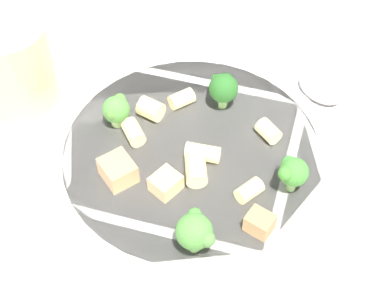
# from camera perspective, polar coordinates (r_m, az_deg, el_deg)

# --- Properties ---
(ground_plane) EXTENTS (2.00, 2.00, 0.00)m
(ground_plane) POSITION_cam_1_polar(r_m,az_deg,el_deg) (0.58, 0.00, -2.86)
(ground_plane) COLOR beige
(pasta_bowl) EXTENTS (0.25, 0.25, 0.04)m
(pasta_bowl) POSITION_cam_1_polar(r_m,az_deg,el_deg) (0.57, 0.00, -1.60)
(pasta_bowl) COLOR silver
(pasta_bowl) RESTS_ON ground_plane
(broccoli_floret_0) EXTENTS (0.03, 0.03, 0.04)m
(broccoli_floret_0) POSITION_cam_1_polar(r_m,az_deg,el_deg) (0.48, 0.28, -7.82)
(broccoli_floret_0) COLOR #84AD60
(broccoli_floret_0) RESTS_ON pasta_bowl
(broccoli_floret_1) EXTENTS (0.03, 0.03, 0.03)m
(broccoli_floret_1) POSITION_cam_1_polar(r_m,az_deg,el_deg) (0.52, 8.93, -2.44)
(broccoli_floret_1) COLOR #84AD60
(broccoli_floret_1) RESTS_ON pasta_bowl
(broccoli_floret_2) EXTENTS (0.03, 0.02, 0.03)m
(broccoli_floret_2) POSITION_cam_1_polar(r_m,az_deg,el_deg) (0.56, -6.76, 3.03)
(broccoli_floret_2) COLOR #9EC175
(broccoli_floret_2) RESTS_ON pasta_bowl
(broccoli_floret_3) EXTENTS (0.03, 0.03, 0.04)m
(broccoli_floret_3) POSITION_cam_1_polar(r_m,az_deg,el_deg) (0.57, 2.80, 5.06)
(broccoli_floret_3) COLOR #84AD60
(broccoli_floret_3) RESTS_ON pasta_bowl
(rigatoni_0) EXTENTS (0.03, 0.03, 0.02)m
(rigatoni_0) POSITION_cam_1_polar(r_m,az_deg,el_deg) (0.53, 0.35, -2.36)
(rigatoni_0) COLOR beige
(rigatoni_0) RESTS_ON pasta_bowl
(rigatoni_1) EXTENTS (0.02, 0.03, 0.01)m
(rigatoni_1) POSITION_cam_1_polar(r_m,az_deg,el_deg) (0.56, -5.22, 1.06)
(rigatoni_1) COLOR beige
(rigatoni_1) RESTS_ON pasta_bowl
(rigatoni_2) EXTENTS (0.02, 0.02, 0.01)m
(rigatoni_2) POSITION_cam_1_polar(r_m,az_deg,el_deg) (0.52, 5.10, -4.14)
(rigatoni_2) COLOR beige
(rigatoni_2) RESTS_ON pasta_bowl
(rigatoni_3) EXTENTS (0.03, 0.03, 0.01)m
(rigatoni_3) POSITION_cam_1_polar(r_m,az_deg,el_deg) (0.55, 1.13, -0.60)
(rigatoni_3) COLOR beige
(rigatoni_3) RESTS_ON pasta_bowl
(rigatoni_4) EXTENTS (0.02, 0.02, 0.01)m
(rigatoni_4) POSITION_cam_1_polar(r_m,az_deg,el_deg) (0.56, 6.81, 1.15)
(rigatoni_4) COLOR beige
(rigatoni_4) RESTS_ON pasta_bowl
(rigatoni_5) EXTENTS (0.02, 0.02, 0.02)m
(rigatoni_5) POSITION_cam_1_polar(r_m,az_deg,el_deg) (0.57, -3.69, 3.13)
(rigatoni_5) COLOR beige
(rigatoni_5) RESTS_ON pasta_bowl
(rigatoni_6) EXTENTS (0.03, 0.02, 0.01)m
(rigatoni_6) POSITION_cam_1_polar(r_m,az_deg,el_deg) (0.58, -0.93, 4.04)
(rigatoni_6) COLOR beige
(rigatoni_6) RESTS_ON pasta_bowl
(chicken_chunk_0) EXTENTS (0.03, 0.03, 0.02)m
(chicken_chunk_0) POSITION_cam_1_polar(r_m,az_deg,el_deg) (0.53, -6.61, -2.34)
(chicken_chunk_0) COLOR tan
(chicken_chunk_0) RESTS_ON pasta_bowl
(chicken_chunk_1) EXTENTS (0.02, 0.02, 0.02)m
(chicken_chunk_1) POSITION_cam_1_polar(r_m,az_deg,el_deg) (0.50, 6.03, -6.99)
(chicken_chunk_1) COLOR tan
(chicken_chunk_1) RESTS_ON pasta_bowl
(chicken_chunk_2) EXTENTS (0.02, 0.02, 0.02)m
(chicken_chunk_2) POSITION_cam_1_polar(r_m,az_deg,el_deg) (0.52, -2.35, -3.50)
(chicken_chunk_2) COLOR tan
(chicken_chunk_2) RESTS_ON pasta_bowl
(drinking_glass) EXTENTS (0.08, 0.08, 0.09)m
(drinking_glass) POSITION_cam_1_polar(r_m,az_deg,el_deg) (0.64, -15.44, 6.55)
(drinking_glass) COLOR beige
(drinking_glass) RESTS_ON ground_plane
(spoon) EXTENTS (0.07, 0.16, 0.01)m
(spoon) POSITION_cam_1_polar(r_m,az_deg,el_deg) (0.65, 12.55, 3.75)
(spoon) COLOR #B2B2B7
(spoon) RESTS_ON ground_plane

